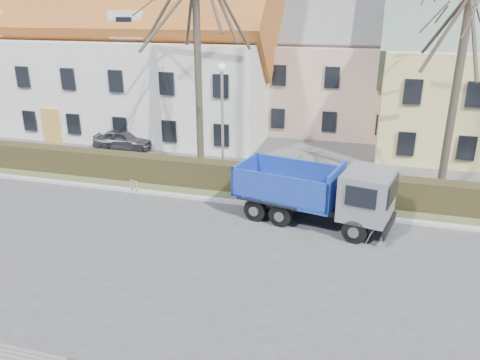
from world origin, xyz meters
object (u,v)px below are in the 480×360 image
(dump_truck, at_px, (308,191))
(cart_frame, at_px, (131,185))
(streetlight, at_px, (222,124))
(parked_car_a, at_px, (123,140))

(dump_truck, height_order, cart_frame, dump_truck)
(dump_truck, height_order, streetlight, streetlight)
(dump_truck, bearing_deg, cart_frame, -174.33)
(dump_truck, xyz_separation_m, parked_car_a, (-12.23, 7.05, -0.69))
(dump_truck, bearing_deg, parked_car_a, 161.94)
(cart_frame, bearing_deg, parked_car_a, 121.65)
(dump_truck, height_order, parked_car_a, dump_truck)
(parked_car_a, bearing_deg, cart_frame, -154.10)
(dump_truck, xyz_separation_m, cart_frame, (-8.46, 0.92, -0.97))
(dump_truck, xyz_separation_m, streetlight, (-4.64, 3.31, 1.65))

